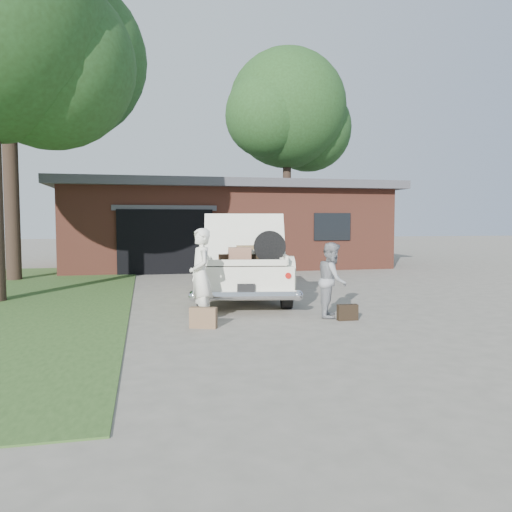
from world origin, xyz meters
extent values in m
plane|color=gray|center=(0.00, 0.00, 0.00)|extent=(90.00, 90.00, 0.00)
cube|color=brown|center=(1.00, 11.50, 1.50)|extent=(12.00, 7.00, 3.00)
cube|color=#4C4C51|center=(1.00, 11.50, 3.15)|extent=(12.80, 7.80, 0.30)
cube|color=black|center=(-1.50, 8.05, 1.10)|extent=(3.20, 0.30, 2.20)
cube|color=#4C4C51|center=(-1.50, 7.98, 2.25)|extent=(3.50, 0.12, 0.18)
cube|color=black|center=(4.50, 7.98, 1.60)|extent=(1.40, 0.08, 1.00)
sphere|color=#265724|center=(-4.29, 3.44, 5.45)|extent=(3.95, 3.95, 3.95)
cylinder|color=#38281E|center=(-6.11, 7.26, 3.15)|extent=(0.44, 0.44, 6.29)
sphere|color=#265724|center=(-6.11, 7.26, 7.86)|extent=(6.83, 6.83, 6.83)
sphere|color=#265724|center=(-4.57, 7.94, 6.96)|extent=(5.12, 5.12, 5.12)
cylinder|color=#38281E|center=(5.32, 16.75, 3.11)|extent=(0.44, 0.44, 6.22)
sphere|color=#265724|center=(5.32, 16.75, 7.77)|extent=(6.27, 6.27, 6.27)
sphere|color=#265724|center=(6.73, 17.37, 6.89)|extent=(4.70, 4.70, 4.70)
sphere|color=#265724|center=(4.06, 15.96, 7.22)|extent=(4.39, 4.39, 4.39)
cube|color=white|center=(0.09, 2.45, 0.61)|extent=(2.67, 5.16, 0.64)
cube|color=beige|center=(0.14, 2.74, 1.18)|extent=(1.93, 2.21, 0.51)
cube|color=black|center=(0.30, 3.66, 1.16)|extent=(1.51, 0.33, 0.43)
cube|color=black|center=(-0.02, 1.82, 1.16)|extent=(1.51, 0.33, 0.43)
cylinder|color=black|center=(-1.05, 0.95, 0.32)|extent=(0.32, 0.68, 0.65)
cylinder|color=black|center=(0.66, 0.66, 0.32)|extent=(0.32, 0.68, 0.65)
cylinder|color=black|center=(-0.48, 4.24, 0.32)|extent=(0.32, 0.68, 0.65)
cylinder|color=black|center=(1.22, 3.95, 0.32)|extent=(0.32, 0.68, 0.65)
cylinder|color=silver|center=(-0.33, -0.02, 0.39)|extent=(2.02, 0.51, 0.18)
cylinder|color=#A5140F|center=(-1.12, 0.18, 0.77)|extent=(0.13, 0.12, 0.12)
cylinder|color=#A5140F|center=(0.47, -0.09, 0.77)|extent=(0.13, 0.12, 0.12)
cube|color=black|center=(-0.34, -0.04, 0.54)|extent=(0.33, 0.08, 0.17)
cube|color=black|center=(-0.23, 0.61, 0.95)|extent=(1.68, 1.32, 0.04)
cube|color=white|center=(-1.00, 0.74, 1.05)|extent=(0.24, 1.08, 0.18)
cube|color=white|center=(0.55, 0.48, 1.05)|extent=(0.24, 1.08, 0.18)
cube|color=white|center=(-0.32, 0.08, 1.01)|extent=(1.56, 0.32, 0.12)
cube|color=white|center=(-0.18, 0.86, 1.46)|extent=(1.73, 0.87, 1.00)
cube|color=#49311F|center=(-0.48, 0.74, 1.06)|extent=(0.57, 0.42, 0.17)
cube|color=#96664C|center=(-0.36, 0.46, 1.13)|extent=(0.49, 0.37, 0.31)
cube|color=black|center=(-0.02, 0.70, 1.05)|extent=(0.58, 0.43, 0.16)
cube|color=olive|center=(-0.12, 0.84, 1.23)|extent=(0.51, 0.38, 0.16)
cylinder|color=black|center=(0.25, 0.48, 1.29)|extent=(0.66, 0.26, 0.64)
imported|color=white|center=(-1.23, -0.39, 0.84)|extent=(0.48, 0.66, 1.68)
imported|color=gray|center=(1.24, -0.41, 0.70)|extent=(0.76, 0.84, 1.41)
cube|color=brown|center=(-1.24, -0.88, 0.18)|extent=(0.48, 0.31, 0.35)
cube|color=black|center=(1.39, -0.80, 0.15)|extent=(0.38, 0.13, 0.29)
camera|label=1|loc=(-2.19, -9.19, 1.80)|focal=35.00mm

